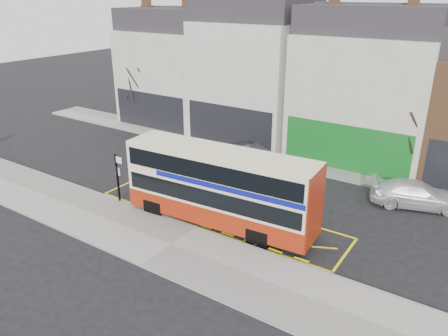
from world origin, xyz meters
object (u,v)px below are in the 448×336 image
Objects in this scene: double_decker_bus at (221,186)px; car_grey at (252,155)px; car_white at (417,194)px; street_tree_left at (138,74)px; bus_stop_post at (118,173)px; car_silver at (192,145)px; street_tree_right at (417,119)px.

double_decker_bus reaches higher than car_grey.
car_white is (7.89, 7.63, -1.38)m from double_decker_bus.
bus_stop_post is at bearing -50.66° from street_tree_left.
street_tree_left is at bearing 132.62° from bus_stop_post.
car_white is at bearing -94.53° from car_grey.
bus_stop_post is at bearing -172.29° from double_decker_bus.
bus_stop_post reaches higher than car_silver.
bus_stop_post reaches higher than car_white.
street_tree_left is at bearing 76.23° from car_grey.
street_tree_left reaches higher than car_white.
double_decker_bus is 1.51× the size of street_tree_left.
street_tree_right reaches higher than car_silver.
car_silver is 9.72m from street_tree_left.
car_grey is at bearing -96.40° from car_silver.
car_white is at bearing 35.80° from bus_stop_post.
double_decker_bus is 2.07× the size of car_white.
bus_stop_post is 8.92m from car_silver.
bus_stop_post is at bearing 159.37° from car_grey.
car_grey is at bearing -11.73° from street_tree_left.
double_decker_bus is 2.79× the size of car_silver.
street_tree_left is (-9.84, 12.00, 2.70)m from bus_stop_post.
double_decker_bus is at bearing -162.64° from car_grey.
car_silver is at bearing 131.55° from double_decker_bus.
street_tree_right is (-1.15, 3.30, 3.36)m from car_white.
car_white is at bearing -7.59° from street_tree_left.
double_decker_bus is 6.11m from bus_stop_post.
double_decker_bus is at bearing 115.55° from car_white.
street_tree_right is at bearing 0.37° from street_tree_left.
street_tree_left is at bearing 54.32° from car_silver.
street_tree_right is at bearing -75.55° from car_grey.
bus_stop_post reaches higher than car_grey.
street_tree_right reaches higher than double_decker_bus.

